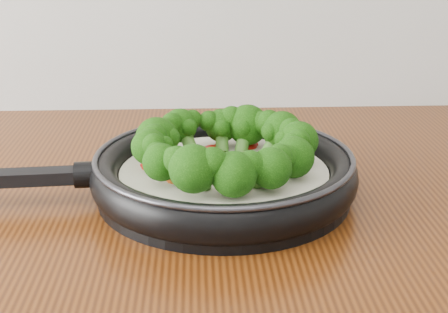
{
  "coord_description": "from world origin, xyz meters",
  "views": [
    {
      "loc": [
        -0.04,
        0.39,
        1.21
      ],
      "look_at": [
        -0.01,
        1.1,
        0.95
      ],
      "focal_mm": 50.94,
      "sensor_mm": 36.0,
      "label": 1
    }
  ],
  "objects": [
    {
      "name": "skillet",
      "position": [
        -0.01,
        1.1,
        0.94
      ],
      "size": [
        0.51,
        0.34,
        0.09
      ],
      "color": "black",
      "rests_on": "counter"
    }
  ]
}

